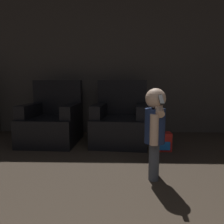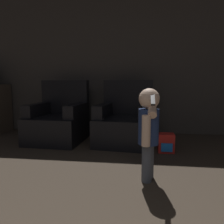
% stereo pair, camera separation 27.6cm
% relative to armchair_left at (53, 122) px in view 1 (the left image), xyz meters
% --- Properties ---
extents(wall_back, '(8.40, 0.05, 2.60)m').
position_rel_armchair_left_xyz_m(wall_back, '(0.92, 0.78, 0.97)').
color(wall_back, '#423D38').
rests_on(wall_back, ground_plane).
extents(armchair_left, '(0.87, 0.95, 1.00)m').
position_rel_armchair_left_xyz_m(armchair_left, '(0.00, 0.00, 0.00)').
color(armchair_left, black).
rests_on(armchair_left, ground_plane).
extents(armchair_right, '(0.91, 0.99, 1.00)m').
position_rel_armchair_left_xyz_m(armchair_right, '(1.10, -0.00, 0.00)').
color(armchair_right, black).
rests_on(armchair_right, ground_plane).
extents(person_toddler, '(0.20, 0.35, 0.89)m').
position_rel_armchair_left_xyz_m(person_toddler, '(1.42, -1.36, 0.20)').
color(person_toddler, '#474C56').
rests_on(person_toddler, ground_plane).
extents(toy_backpack, '(0.21, 0.20, 0.26)m').
position_rel_armchair_left_xyz_m(toy_backpack, '(1.70, -0.43, -0.20)').
color(toy_backpack, red).
rests_on(toy_backpack, ground_plane).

